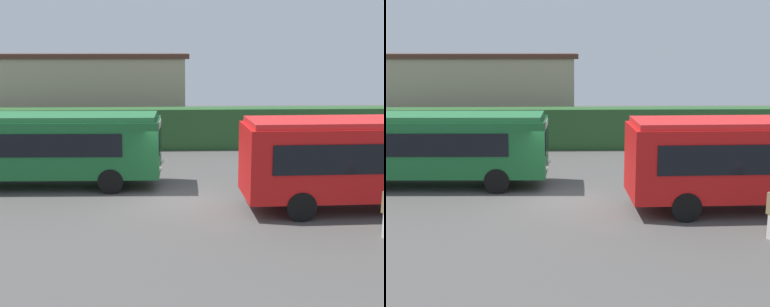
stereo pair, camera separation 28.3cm
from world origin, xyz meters
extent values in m
plane|color=#514F4C|center=(0.00, 0.00, 0.00)|extent=(64.00, 64.00, 0.00)
cube|color=#19602D|center=(-5.74, 2.06, 1.68)|extent=(10.08, 2.67, 2.26)
cube|color=#27723C|center=(-5.74, 2.06, 2.91)|extent=(9.78, 2.46, 0.20)
cube|color=black|center=(-6.02, 3.31, 1.95)|extent=(7.82, 0.21, 0.91)
cube|color=black|center=(-6.07, 0.83, 1.95)|extent=(7.82, 0.21, 0.91)
cube|color=black|center=(-0.72, 1.95, 1.95)|extent=(0.08, 2.00, 0.95)
cube|color=silver|center=(-0.72, 1.95, 2.63)|extent=(0.07, 1.34, 0.28)
cylinder|color=black|center=(-2.61, 3.12, 0.50)|extent=(1.01, 0.30, 1.00)
cylinder|color=black|center=(-2.66, 0.87, 0.50)|extent=(1.01, 0.30, 1.00)
sphere|color=silver|center=(-0.69, 2.62, 0.90)|extent=(0.22, 0.22, 0.22)
sphere|color=silver|center=(-0.72, 1.28, 0.90)|extent=(0.22, 0.22, 0.22)
cube|color=red|center=(6.80, -1.38, 1.79)|extent=(9.14, 2.77, 2.49)
cube|color=red|center=(6.80, -1.38, 3.14)|extent=(8.86, 2.56, 0.20)
cube|color=black|center=(6.46, -0.11, 2.09)|extent=(7.07, 0.23, 0.99)
cube|color=black|center=(6.53, -2.66, 2.09)|extent=(7.07, 0.23, 0.99)
cylinder|color=black|center=(3.96, -0.29, 0.50)|extent=(1.01, 0.31, 1.00)
cylinder|color=black|center=(4.02, -2.61, 0.50)|extent=(1.01, 0.31, 1.00)
cube|color=#2B592B|center=(0.00, 10.03, 1.15)|extent=(44.00, 1.52, 2.31)
cube|color=tan|center=(-5.91, 15.26, 2.50)|extent=(13.03, 5.69, 5.01)
cube|color=#4C2D23|center=(-5.91, 15.26, 5.16)|extent=(13.55, 5.91, 0.30)
camera|label=1|loc=(-0.24, -18.21, 5.60)|focal=46.65mm
camera|label=2|loc=(0.04, -18.22, 5.60)|focal=46.65mm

